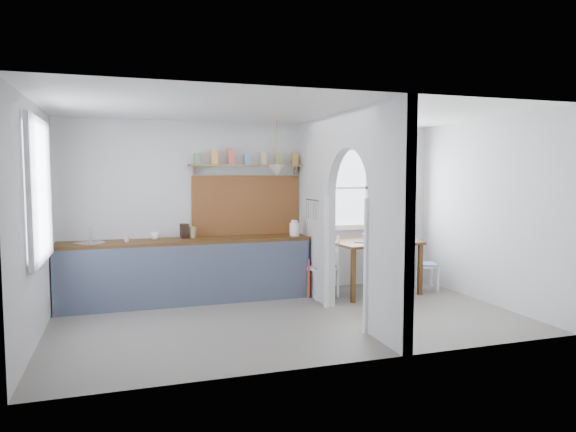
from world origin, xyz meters
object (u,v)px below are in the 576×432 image
object	(u,v)px
dining_table	(374,267)
kettle	(295,228)
vase	(368,234)
chair_right	(424,264)
chair_left	(320,266)

from	to	relation	value
dining_table	kettle	distance (m)	1.36
vase	kettle	bearing A→B (deg)	175.26
dining_table	chair_right	xyz separation A→B (m)	(0.87, -0.04, 0.01)
dining_table	vase	bearing A→B (deg)	89.98
dining_table	vase	size ratio (longest dim) A/B	6.98
chair_left	dining_table	bearing A→B (deg)	72.86
vase	dining_table	bearing A→B (deg)	-83.87
chair_left	chair_right	size ratio (longest dim) A/B	1.12
chair_left	chair_right	world-z (taller)	chair_left
dining_table	vase	distance (m)	0.52
kettle	vase	xyz separation A→B (m)	(1.17, -0.10, -0.12)
dining_table	vase	world-z (taller)	vase
chair_right	vase	world-z (taller)	vase
chair_left	vase	bearing A→B (deg)	84.38
kettle	vase	distance (m)	1.18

